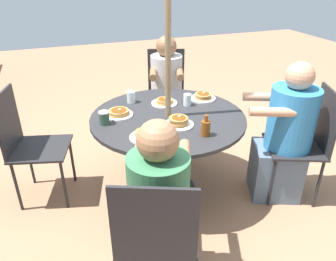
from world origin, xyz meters
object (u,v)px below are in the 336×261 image
(patio_chair_east, at_px, (166,88))
(drinking_glass_a, at_px, (187,100))
(diner_east, at_px, (166,95))
(pancake_plate_c, at_px, (145,135))
(pancake_plate_e, at_px, (179,122))
(patio_chair_west, at_px, (157,238))
(pancake_plate_a, at_px, (203,97))
(diner_west, at_px, (159,216))
(coffee_cup, at_px, (104,118))
(pancake_plate_d, at_px, (164,102))
(syrup_bottle, at_px, (206,128))
(diner_north, at_px, (284,139))
(pancake_plate_b, at_px, (119,113))
(drinking_glass_b, at_px, (131,97))
(patio_chair_north, at_px, (307,138))
(patio_table, at_px, (168,127))
(patio_chair_south, at_px, (28,140))

(patio_chair_east, height_order, drinking_glass_a, patio_chair_east)
(diner_east, distance_m, pancake_plate_c, 1.35)
(patio_chair_east, xyz_separation_m, pancake_plate_e, (-1.26, 0.35, 0.20))
(patio_chair_west, relative_size, pancake_plate_a, 4.27)
(diner_west, height_order, coffee_cup, diner_west)
(pancake_plate_a, bearing_deg, pancake_plate_d, 87.92)
(pancake_plate_d, xyz_separation_m, syrup_bottle, (-0.64, -0.08, 0.04))
(syrup_bottle, relative_size, drinking_glass_a, 1.57)
(diner_east, bearing_deg, diner_north, 132.95)
(patio_chair_west, height_order, syrup_bottle, patio_chair_west)
(pancake_plate_c, bearing_deg, diner_west, 170.83)
(pancake_plate_a, bearing_deg, diner_east, 8.96)
(diner_north, height_order, pancake_plate_b, diner_north)
(diner_north, bearing_deg, drinking_glass_a, 74.38)
(diner_north, xyz_separation_m, drinking_glass_b, (0.74, 1.08, 0.24))
(diner_north, relative_size, pancake_plate_a, 5.25)
(pancake_plate_e, distance_m, coffee_cup, 0.56)
(patio_chair_east, distance_m, drinking_glass_b, 0.93)
(pancake_plate_a, relative_size, pancake_plate_e, 1.00)
(patio_chair_north, relative_size, coffee_cup, 9.48)
(pancake_plate_b, bearing_deg, patio_chair_east, -38.18)
(diner_north, xyz_separation_m, pancake_plate_d, (0.61, 0.82, 0.21))
(patio_chair_north, relative_size, diner_west, 0.83)
(syrup_bottle, xyz_separation_m, drinking_glass_b, (0.77, 0.35, -0.01))
(pancake_plate_a, bearing_deg, patio_table, 118.73)
(diner_north, distance_m, pancake_plate_a, 0.78)
(pancake_plate_d, bearing_deg, pancake_plate_c, 148.29)
(patio_chair_south, bearing_deg, diner_west, 46.82)
(diner_west, relative_size, pancake_plate_c, 5.13)
(diner_west, height_order, drinking_glass_b, diner_west)
(patio_chair_south, xyz_separation_m, syrup_bottle, (-0.69, -1.23, 0.24))
(patio_table, height_order, diner_north, diner_north)
(diner_west, distance_m, pancake_plate_d, 1.21)
(patio_table, bearing_deg, pancake_plate_d, -12.74)
(patio_chair_south, bearing_deg, syrup_bottle, 75.69)
(pancake_plate_a, height_order, syrup_bottle, syrup_bottle)
(diner_east, xyz_separation_m, coffee_cup, (-0.88, 0.81, 0.24))
(patio_table, relative_size, patio_chair_south, 1.30)
(patio_chair_north, height_order, pancake_plate_c, patio_chair_north)
(patio_table, height_order, patio_chair_east, patio_chair_east)
(diner_west, xyz_separation_m, coffee_cup, (0.90, 0.13, 0.24))
(patio_chair_south, xyz_separation_m, patio_chair_west, (-1.34, -0.65, 0.00))
(patio_chair_east, height_order, diner_west, diner_west)
(patio_chair_north, relative_size, patio_chair_south, 1.00)
(diner_north, distance_m, patio_chair_west, 1.48)
(patio_chair_east, xyz_separation_m, drinking_glass_b, (-0.70, 0.57, 0.22))
(pancake_plate_d, distance_m, coffee_cup, 0.60)
(patio_table, height_order, coffee_cup, coffee_cup)
(syrup_bottle, bearing_deg, pancake_plate_d, 7.44)
(pancake_plate_e, bearing_deg, drinking_glass_a, -32.09)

